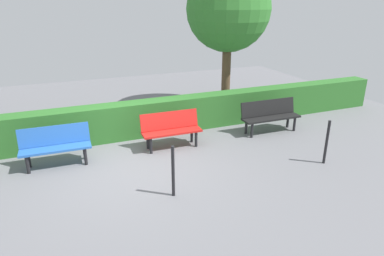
# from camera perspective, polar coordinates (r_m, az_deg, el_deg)

# --- Properties ---
(ground_plane) EXTENTS (17.96, 17.96, 0.00)m
(ground_plane) POSITION_cam_1_polar(r_m,az_deg,el_deg) (7.63, -9.50, -6.02)
(ground_plane) COLOR slate
(bench_black) EXTENTS (1.64, 0.49, 0.86)m
(bench_black) POSITION_cam_1_polar(r_m,az_deg,el_deg) (9.42, 12.94, 2.22)
(bench_black) COLOR black
(bench_black) RESTS_ON ground_plane
(bench_red) EXTENTS (1.45, 0.50, 0.86)m
(bench_red) POSITION_cam_1_polar(r_m,az_deg,el_deg) (8.24, -3.56, -0.03)
(bench_red) COLOR red
(bench_red) RESTS_ON ground_plane
(bench_blue) EXTENTS (1.47, 0.49, 0.86)m
(bench_blue) POSITION_cam_1_polar(r_m,az_deg,el_deg) (7.89, -21.96, -2.56)
(bench_blue) COLOR blue
(bench_blue) RESTS_ON ground_plane
(hedge_row) EXTENTS (13.96, 0.53, 0.92)m
(hedge_row) POSITION_cam_1_polar(r_m,az_deg,el_deg) (9.19, -4.73, 2.05)
(hedge_row) COLOR #2D6B28
(hedge_row) RESTS_ON ground_plane
(tree_near) EXTENTS (2.57, 2.57, 4.41)m
(tree_near) POSITION_cam_1_polar(r_m,az_deg,el_deg) (10.89, 6.13, 19.17)
(tree_near) COLOR brown
(tree_near) RESTS_ON ground_plane
(railing_post_near) EXTENTS (0.06, 0.06, 1.00)m
(railing_post_near) POSITION_cam_1_polar(r_m,az_deg,el_deg) (7.93, 21.67, -2.24)
(railing_post_near) COLOR black
(railing_post_near) RESTS_ON ground_plane
(railing_post_mid) EXTENTS (0.06, 0.06, 1.00)m
(railing_post_mid) POSITION_cam_1_polar(r_m,az_deg,el_deg) (6.19, -3.19, -7.27)
(railing_post_mid) COLOR black
(railing_post_mid) RESTS_ON ground_plane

